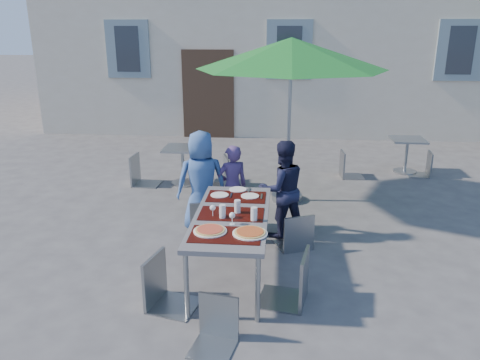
# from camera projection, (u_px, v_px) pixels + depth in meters

# --- Properties ---
(ground) EXTENTS (90.00, 90.00, 0.00)m
(ground) POSITION_uv_depth(u_px,v_px,m) (289.00, 298.00, 4.89)
(ground) COLOR #434346
(ground) RESTS_ON ground
(dining_table) EXTENTS (0.80, 1.85, 0.76)m
(dining_table) POSITION_uv_depth(u_px,v_px,m) (232.00, 219.00, 5.14)
(dining_table) COLOR #46464B
(dining_table) RESTS_ON ground
(pizza_near_left) EXTENTS (0.34, 0.34, 0.03)m
(pizza_near_left) POSITION_uv_depth(u_px,v_px,m) (210.00, 230.00, 4.67)
(pizza_near_left) COLOR white
(pizza_near_left) RESTS_ON dining_table
(pizza_near_right) EXTENTS (0.35, 0.35, 0.03)m
(pizza_near_right) POSITION_uv_depth(u_px,v_px,m) (250.00, 233.00, 4.62)
(pizza_near_right) COLOR white
(pizza_near_right) RESTS_ON dining_table
(glassware) EXTENTS (0.52, 0.38, 0.15)m
(glassware) POSITION_uv_depth(u_px,v_px,m) (235.00, 211.00, 5.00)
(glassware) COLOR silver
(glassware) RESTS_ON dining_table
(place_settings) EXTENTS (0.63, 0.45, 0.01)m
(place_settings) POSITION_uv_depth(u_px,v_px,m) (236.00, 193.00, 5.74)
(place_settings) COLOR white
(place_settings) RESTS_ON dining_table
(child_0) EXTENTS (0.79, 0.63, 1.40)m
(child_0) POSITION_uv_depth(u_px,v_px,m) (202.00, 182.00, 6.37)
(child_0) COLOR #385C9C
(child_0) RESTS_ON ground
(child_1) EXTENTS (0.51, 0.43, 1.19)m
(child_1) POSITION_uv_depth(u_px,v_px,m) (232.00, 187.00, 6.50)
(child_1) COLOR #4C366F
(child_1) RESTS_ON ground
(child_2) EXTENTS (0.73, 0.58, 1.32)m
(child_2) POSITION_uv_depth(u_px,v_px,m) (282.00, 189.00, 6.20)
(child_2) COLOR #181B36
(child_2) RESTS_ON ground
(chair_0) EXTENTS (0.57, 0.57, 1.04)m
(chair_0) POSITION_uv_depth(u_px,v_px,m) (206.00, 195.00, 6.12)
(chair_0) COLOR gray
(chair_0) RESTS_ON ground
(chair_1) EXTENTS (0.48, 0.48, 0.87)m
(chair_1) POSITION_uv_depth(u_px,v_px,m) (247.00, 199.00, 6.30)
(chair_1) COLOR gray
(chair_1) RESTS_ON ground
(chair_2) EXTENTS (0.53, 0.53, 0.91)m
(chair_2) POSITION_uv_depth(u_px,v_px,m) (297.00, 210.00, 5.83)
(chair_2) COLOR gray
(chair_2) RESTS_ON ground
(chair_3) EXTENTS (0.55, 0.54, 1.01)m
(chair_3) POSITION_uv_depth(u_px,v_px,m) (162.00, 252.00, 4.60)
(chair_3) COLOR gray
(chair_3) RESTS_ON ground
(chair_4) EXTENTS (0.55, 0.55, 1.06)m
(chair_4) POSITION_uv_depth(u_px,v_px,m) (295.00, 247.00, 4.64)
(chair_4) COLOR gray
(chair_4) RESTS_ON ground
(chair_5) EXTENTS (0.44, 0.44, 0.84)m
(chair_5) POSITION_uv_depth(u_px,v_px,m) (215.00, 296.00, 4.04)
(chair_5) COLOR gray
(chair_5) RESTS_ON ground
(patio_umbrella) EXTENTS (2.92, 2.92, 2.57)m
(patio_umbrella) POSITION_uv_depth(u_px,v_px,m) (291.00, 55.00, 6.98)
(patio_umbrella) COLOR #A7ABAF
(patio_umbrella) RESTS_ON ground
(cafe_table_0) EXTENTS (0.64, 0.64, 0.68)m
(cafe_table_0) POSITION_uv_depth(u_px,v_px,m) (183.00, 160.00, 8.36)
(cafe_table_0) COLOR #A7ABAF
(cafe_table_0) RESTS_ON ground
(bg_chair_l_0) EXTENTS (0.48, 0.48, 1.02)m
(bg_chair_l_0) POSITION_uv_depth(u_px,v_px,m) (139.00, 152.00, 8.30)
(bg_chair_l_0) COLOR gray
(bg_chair_l_0) RESTS_ON ground
(bg_chair_r_0) EXTENTS (0.58, 0.58, 1.05)m
(bg_chair_r_0) POSITION_uv_depth(u_px,v_px,m) (220.00, 153.00, 8.13)
(bg_chair_r_0) COLOR gray
(bg_chair_r_0) RESTS_ON ground
(cafe_table_1) EXTENTS (0.63, 0.63, 0.67)m
(cafe_table_1) POSITION_uv_depth(u_px,v_px,m) (407.00, 151.00, 9.04)
(cafe_table_1) COLOR #A7ABAF
(cafe_table_1) RESTS_ON ground
(bg_chair_l_1) EXTENTS (0.45, 0.44, 0.94)m
(bg_chair_l_1) POSITION_uv_depth(u_px,v_px,m) (349.00, 149.00, 8.73)
(bg_chair_l_1) COLOR gray
(bg_chair_l_1) RESTS_ON ground
(bg_chair_r_1) EXTENTS (0.43, 0.42, 0.88)m
(bg_chair_r_1) POSITION_uv_depth(u_px,v_px,m) (426.00, 150.00, 8.82)
(bg_chair_r_1) COLOR gray
(bg_chair_r_1) RESTS_ON ground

